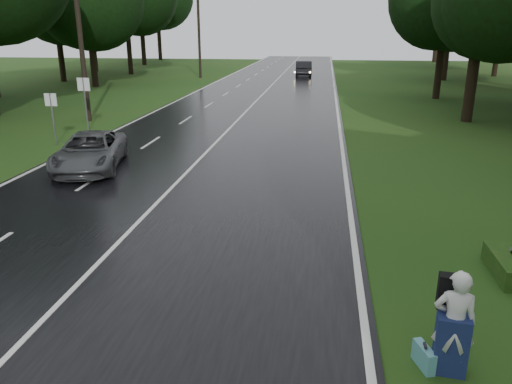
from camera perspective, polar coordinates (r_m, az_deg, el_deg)
ground at (r=10.36m, az=-22.26°, el=-12.51°), size 160.00×160.00×0.00m
road at (r=28.46m, az=-2.26°, el=8.16°), size 12.00×140.00×0.04m
lane_center at (r=28.45m, az=-2.26°, el=8.21°), size 0.12×140.00×0.01m
grey_car at (r=19.55m, az=-18.69°, el=4.49°), size 3.26×5.16×1.33m
far_car at (r=56.65m, az=5.52°, el=14.06°), size 2.02×5.04×1.63m
hitchhiker at (r=8.27m, az=21.89°, el=-14.20°), size 0.68×0.63×1.74m
suitcase at (r=8.56m, az=18.87°, el=-17.63°), size 0.30×0.53×0.36m
utility_pole_mid at (r=30.31m, az=-18.75°, el=7.80°), size 1.80×0.28×10.84m
utility_pole_far at (r=55.20m, az=-6.44°, el=13.02°), size 1.80×0.28×9.60m
road_sign_a at (r=24.49m, az=-22.11°, el=5.08°), size 0.56×0.10×2.35m
road_sign_b at (r=27.28m, az=-18.83°, el=6.70°), size 0.65×0.10×2.73m
tree_left_e at (r=48.56m, az=-18.07°, el=11.53°), size 8.08×8.08×12.62m
tree_left_f at (r=60.97m, az=-14.27°, el=13.09°), size 10.35×10.35×16.17m
tree_right_d at (r=31.08m, az=23.16°, el=7.54°), size 7.87×7.87×12.30m
tree_right_e at (r=40.65m, az=20.09°, el=10.14°), size 8.41×8.41×13.15m
tree_right_f at (r=55.60m, az=20.84°, el=12.01°), size 9.23×9.23×14.43m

